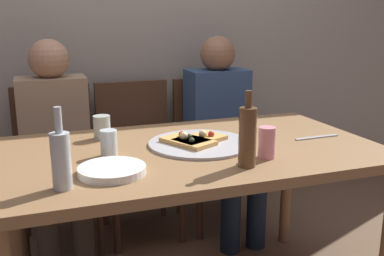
% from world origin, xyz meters
% --- Properties ---
extents(back_wall, '(6.00, 0.10, 2.60)m').
position_xyz_m(back_wall, '(0.00, 1.13, 1.30)').
color(back_wall, gray).
rests_on(back_wall, ground_plane).
extents(dining_table, '(1.57, 0.90, 0.75)m').
position_xyz_m(dining_table, '(0.00, 0.00, 0.68)').
color(dining_table, olive).
rests_on(dining_table, ground_plane).
extents(pizza_tray, '(0.44, 0.44, 0.01)m').
position_xyz_m(pizza_tray, '(0.05, 0.02, 0.76)').
color(pizza_tray, '#ADADB2').
rests_on(pizza_tray, dining_table).
extents(pizza_slice_last, '(0.25, 0.21, 0.05)m').
position_xyz_m(pizza_slice_last, '(0.06, 0.04, 0.78)').
color(pizza_slice_last, tan).
rests_on(pizza_slice_last, pizza_tray).
extents(pizza_slice_extra, '(0.22, 0.26, 0.05)m').
position_xyz_m(pizza_slice_extra, '(-0.00, 0.03, 0.78)').
color(pizza_slice_extra, tan).
rests_on(pizza_slice_extra, pizza_tray).
extents(wine_bottle, '(0.06, 0.06, 0.27)m').
position_xyz_m(wine_bottle, '(-0.53, -0.29, 0.85)').
color(wine_bottle, '#B2BCC1').
rests_on(wine_bottle, dining_table).
extents(beer_bottle, '(0.06, 0.06, 0.28)m').
position_xyz_m(beer_bottle, '(0.11, -0.29, 0.87)').
color(beer_bottle, brown).
rests_on(beer_bottle, dining_table).
extents(tumbler_near, '(0.08, 0.08, 0.10)m').
position_xyz_m(tumbler_near, '(-0.32, 0.26, 0.81)').
color(tumbler_near, '#B7C6BC').
rests_on(tumbler_near, dining_table).
extents(tumbler_far, '(0.07, 0.07, 0.10)m').
position_xyz_m(tumbler_far, '(-0.33, -0.00, 0.81)').
color(tumbler_far, silver).
rests_on(tumbler_far, dining_table).
extents(soda_can, '(0.07, 0.07, 0.12)m').
position_xyz_m(soda_can, '(0.23, -0.23, 0.81)').
color(soda_can, pink).
rests_on(soda_can, dining_table).
extents(plate_stack, '(0.24, 0.24, 0.03)m').
position_xyz_m(plate_stack, '(-0.36, -0.20, 0.77)').
color(plate_stack, white).
rests_on(plate_stack, dining_table).
extents(table_knife, '(0.22, 0.03, 0.01)m').
position_xyz_m(table_knife, '(0.59, -0.05, 0.76)').
color(table_knife, '#B7B7BC').
rests_on(table_knife, dining_table).
extents(chair_left, '(0.44, 0.44, 0.90)m').
position_xyz_m(chair_left, '(-0.50, 0.85, 0.51)').
color(chair_left, '#472D1E').
rests_on(chair_left, ground_plane).
extents(chair_middle, '(0.44, 0.44, 0.90)m').
position_xyz_m(chair_middle, '(-0.03, 0.85, 0.51)').
color(chair_middle, '#472D1E').
rests_on(chair_middle, ground_plane).
extents(chair_right, '(0.44, 0.44, 0.90)m').
position_xyz_m(chair_right, '(0.46, 0.85, 0.51)').
color(chair_right, '#472D1E').
rests_on(chair_right, ground_plane).
extents(guest_in_sweater, '(0.36, 0.56, 1.17)m').
position_xyz_m(guest_in_sweater, '(-0.50, 0.70, 0.64)').
color(guest_in_sweater, '#937A60').
rests_on(guest_in_sweater, ground_plane).
extents(guest_in_beanie, '(0.36, 0.56, 1.17)m').
position_xyz_m(guest_in_beanie, '(0.46, 0.70, 0.64)').
color(guest_in_beanie, navy).
rests_on(guest_in_beanie, ground_plane).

